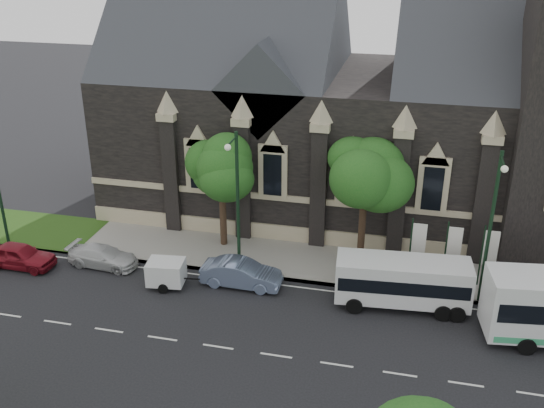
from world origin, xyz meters
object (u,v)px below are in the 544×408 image
(box_trailer, at_px, (166,272))
(sedan, at_px, (241,274))
(banner_flag_left, at_px, (416,244))
(street_lamp_near, at_px, (492,222))
(shuttle_bus, at_px, (403,280))
(tree_walk_right, at_px, (369,174))
(car_far_red, at_px, (20,256))
(car_far_white, at_px, (103,256))
(street_lamp_mid, at_px, (237,197))
(banner_flag_right, at_px, (487,251))
(banner_flag_center, at_px, (451,248))
(tree_walk_left, at_px, (225,164))

(box_trailer, height_order, sedan, box_trailer)
(banner_flag_left, distance_m, sedan, 10.36)
(street_lamp_near, height_order, shuttle_bus, street_lamp_near)
(tree_walk_right, bearing_deg, banner_flag_left, -29.10)
(car_far_red, height_order, car_far_white, car_far_red)
(box_trailer, bearing_deg, shuttle_bus, -2.24)
(street_lamp_mid, relative_size, banner_flag_right, 2.25)
(street_lamp_near, distance_m, street_lamp_mid, 14.00)
(tree_walk_right, xyz_separation_m, banner_flag_left, (3.08, -1.71, -3.43))
(banner_flag_center, relative_size, sedan, 0.84)
(tree_walk_left, bearing_deg, banner_flag_left, -8.02)
(shuttle_bus, xyz_separation_m, sedan, (-9.24, -0.00, -0.84))
(box_trailer, bearing_deg, car_far_white, 157.31)
(street_lamp_near, relative_size, shuttle_bus, 1.21)
(tree_walk_left, relative_size, car_far_white, 1.72)
(banner_flag_center, distance_m, box_trailer, 16.61)
(tree_walk_left, relative_size, sedan, 1.61)
(tree_walk_right, height_order, street_lamp_near, street_lamp_near)
(shuttle_bus, distance_m, box_trailer, 13.54)
(shuttle_bus, distance_m, car_far_red, 23.24)
(tree_walk_left, height_order, banner_flag_center, tree_walk_left)
(tree_walk_right, height_order, street_lamp_mid, street_lamp_mid)
(street_lamp_near, xyz_separation_m, sedan, (-13.49, -1.14, -4.33))
(banner_flag_right, relative_size, car_far_red, 0.89)
(car_far_white, bearing_deg, banner_flag_center, -79.05)
(banner_flag_left, bearing_deg, box_trailer, -163.53)
(tree_walk_right, relative_size, car_far_white, 1.76)
(banner_flag_center, bearing_deg, street_lamp_near, -48.07)
(banner_flag_center, bearing_deg, tree_walk_left, 173.11)
(street_lamp_near, distance_m, banner_flag_left, 4.99)
(car_far_white, bearing_deg, sedan, -88.29)
(street_lamp_mid, distance_m, car_far_red, 14.30)
(sedan, height_order, car_far_white, sedan)
(banner_flag_left, distance_m, box_trailer, 14.69)
(tree_walk_left, distance_m, car_far_white, 9.54)
(tree_walk_right, xyz_separation_m, banner_flag_center, (5.08, -1.71, -3.43))
(tree_walk_left, distance_m, street_lamp_near, 16.22)
(tree_walk_right, distance_m, sedan, 9.64)
(box_trailer, bearing_deg, street_lamp_near, 0.28)
(street_lamp_mid, bearing_deg, banner_flag_center, 8.82)
(street_lamp_mid, relative_size, car_far_red, 2.01)
(banner_flag_left, xyz_separation_m, shuttle_bus, (-0.54, -3.04, -0.76))
(street_lamp_mid, height_order, shuttle_bus, street_lamp_mid)
(street_lamp_mid, xyz_separation_m, shuttle_bus, (9.75, -1.14, -3.49))
(banner_flag_left, bearing_deg, car_far_white, -171.52)
(banner_flag_center, bearing_deg, banner_flag_left, 180.00)
(street_lamp_near, xyz_separation_m, car_far_red, (-27.45, -2.20, -4.35))
(box_trailer, xyz_separation_m, car_far_white, (-4.76, 1.34, -0.28))
(street_lamp_mid, xyz_separation_m, banner_flag_center, (12.29, 1.91, -2.73))
(banner_flag_left, height_order, shuttle_bus, banner_flag_left)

